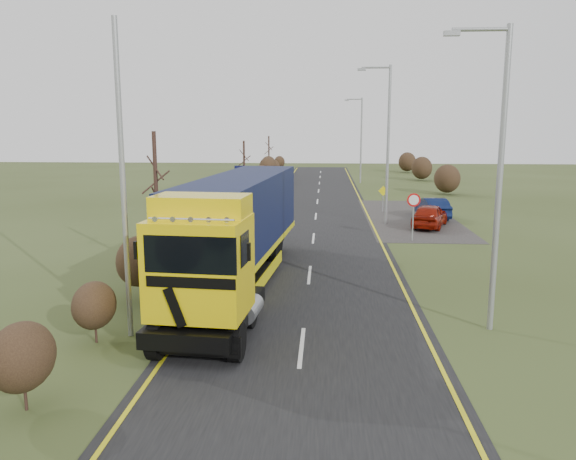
% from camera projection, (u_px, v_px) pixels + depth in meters
% --- Properties ---
extents(ground, '(160.00, 160.00, 0.00)m').
position_uv_depth(ground, '(306.00, 304.00, 19.96)').
color(ground, '#36401B').
rests_on(ground, ground).
extents(road, '(8.00, 120.00, 0.02)m').
position_uv_depth(road, '(313.00, 246.00, 29.78)').
color(road, black).
rests_on(road, ground).
extents(layby, '(6.00, 18.00, 0.02)m').
position_uv_depth(layby, '(409.00, 217.00, 39.17)').
color(layby, '#2D2928').
rests_on(layby, ground).
extents(lane_markings, '(7.52, 116.00, 0.01)m').
position_uv_depth(lane_markings, '(312.00, 247.00, 29.47)').
color(lane_markings, '#D1C913').
rests_on(lane_markings, road).
extents(hedgerow, '(2.24, 102.04, 6.05)m').
position_uv_depth(hedgerow, '(191.00, 221.00, 27.81)').
color(hedgerow, black).
rests_on(hedgerow, ground).
extents(lorry, '(3.70, 15.84, 4.36)m').
position_uv_depth(lorry, '(236.00, 225.00, 21.72)').
color(lorry, black).
rests_on(lorry, ground).
extents(car_red_hatchback, '(3.13, 4.71, 1.49)m').
position_uv_depth(car_red_hatchback, '(430.00, 216.00, 35.17)').
color(car_red_hatchback, maroon).
rests_on(car_red_hatchback, ground).
extents(car_blue_sedan, '(1.88, 4.41, 1.41)m').
position_uv_depth(car_blue_sedan, '(432.00, 208.00, 38.85)').
color(car_blue_sedan, '#0A1438').
rests_on(car_blue_sedan, ground).
extents(streetlight_near, '(1.94, 0.18, 9.10)m').
position_uv_depth(streetlight_near, '(496.00, 168.00, 16.62)').
color(streetlight_near, '#939698').
rests_on(streetlight_near, ground).
extents(streetlight_mid, '(2.13, 0.20, 10.04)m').
position_uv_depth(streetlight_mid, '(386.00, 138.00, 35.61)').
color(streetlight_mid, '#939698').
rests_on(streetlight_mid, ground).
extents(streetlight_far, '(2.00, 0.19, 9.42)m').
position_uv_depth(streetlight_far, '(360.00, 137.00, 62.43)').
color(streetlight_far, '#939698').
rests_on(streetlight_far, ground).
extents(left_pole, '(0.16, 0.16, 9.21)m').
position_uv_depth(left_pole, '(123.00, 184.00, 16.15)').
color(left_pole, '#939698').
rests_on(left_pole, ground).
extents(speed_sign, '(0.73, 0.10, 2.66)m').
position_uv_depth(speed_sign, '(413.00, 207.00, 30.72)').
color(speed_sign, '#939698').
rests_on(speed_sign, ground).
extents(warning_board, '(0.74, 0.11, 1.95)m').
position_uv_depth(warning_board, '(383.00, 196.00, 41.56)').
color(warning_board, '#939698').
rests_on(warning_board, ground).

